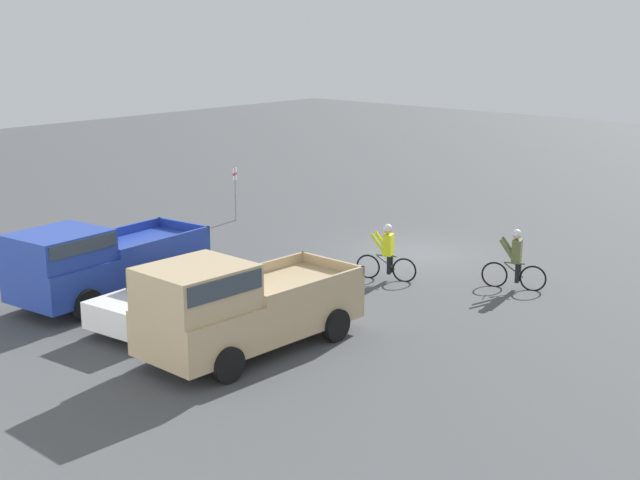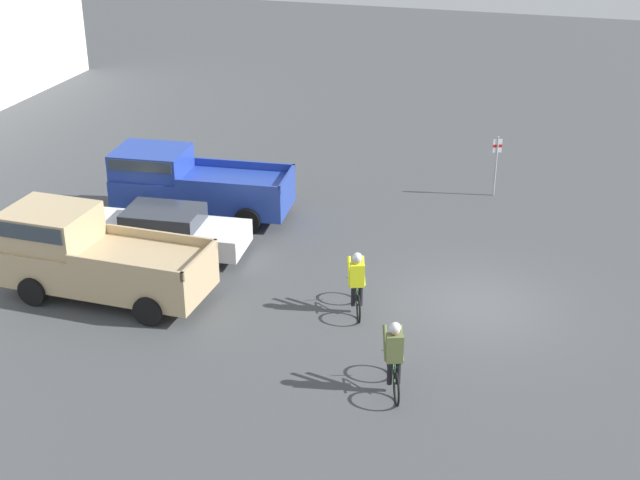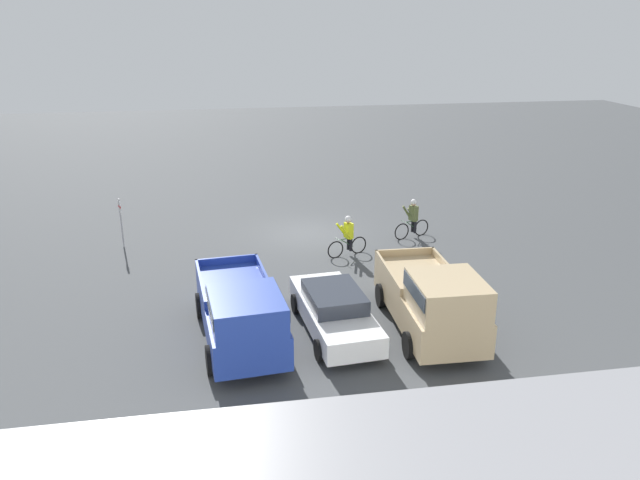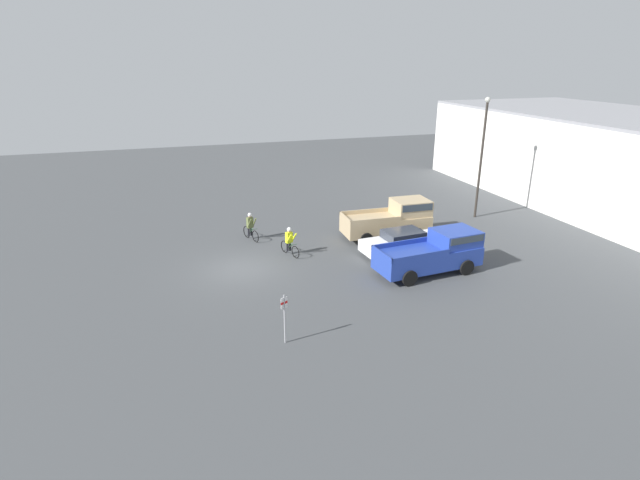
{
  "view_description": "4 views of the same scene",
  "coord_description": "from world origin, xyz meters",
  "views": [
    {
      "loc": [
        -15.89,
        22.44,
        7.26
      ],
      "look_at": [
        0.17,
        4.26,
        1.2
      ],
      "focal_mm": 50.0,
      "sensor_mm": 36.0,
      "label": 1
    },
    {
      "loc": [
        -20.39,
        -1.84,
        11.2
      ],
      "look_at": [
        0.17,
        4.26,
        1.2
      ],
      "focal_mm": 50.0,
      "sensor_mm": 36.0,
      "label": 2
    },
    {
      "loc": [
        3.77,
        25.41,
        8.9
      ],
      "look_at": [
        0.17,
        4.26,
        1.2
      ],
      "focal_mm": 35.0,
      "sensor_mm": 36.0,
      "label": 3
    },
    {
      "loc": [
        24.16,
        -3.36,
        10.48
      ],
      "look_at": [
        0.17,
        4.26,
        1.2
      ],
      "focal_mm": 28.0,
      "sensor_mm": 36.0,
      "label": 4
    }
  ],
  "objects": [
    {
      "name": "ground_plane",
      "position": [
        0.0,
        0.0,
        0.0
      ],
      "size": [
        80.0,
        80.0,
        0.0
      ],
      "primitive_type": "plane",
      "color": "#424447"
    },
    {
      "name": "pickup_truck_0",
      "position": [
        -2.24,
        9.75,
        1.15
      ],
      "size": [
        2.35,
        5.38,
        2.27
      ],
      "color": "tan",
      "rests_on": "ground_plane"
    },
    {
      "name": "sedan_0",
      "position": [
        0.55,
        9.01,
        0.69
      ],
      "size": [
        2.19,
        4.87,
        1.35
      ],
      "color": "white",
      "rests_on": "ground_plane"
    },
    {
      "name": "pickup_truck_1",
      "position": [
        3.31,
        9.47,
        1.09
      ],
      "size": [
        2.61,
        5.63,
        2.1
      ],
      "color": "#233D9E",
      "rests_on": "ground_plane"
    },
    {
      "name": "cyclist_0",
      "position": [
        -1.17,
        2.9,
        0.82
      ],
      "size": [
        1.7,
        0.69,
        1.65
      ],
      "color": "black",
      "rests_on": "ground_plane"
    },
    {
      "name": "cyclist_1",
      "position": [
        -4.33,
        1.27,
        0.84
      ],
      "size": [
        1.69,
        0.69,
        1.71
      ],
      "color": "black",
      "rests_on": "ground_plane"
    },
    {
      "name": "fire_lane_sign",
      "position": [
        7.68,
        0.45,
        1.25
      ],
      "size": [
        0.14,
        0.29,
        2.06
      ],
      "color": "#9E9EA3",
      "rests_on": "ground_plane"
    }
  ]
}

